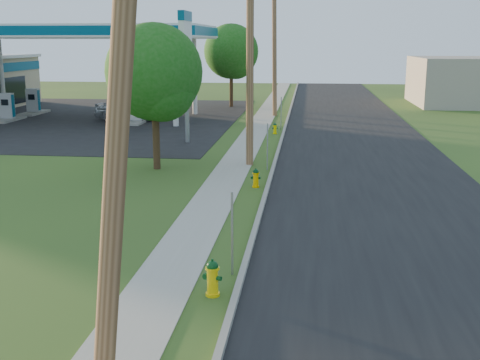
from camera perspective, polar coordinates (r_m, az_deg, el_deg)
name	(u,v)px	position (r m, az deg, el deg)	size (l,w,h in m)	color
road	(387,212)	(19.82, 13.73, -2.95)	(8.00, 120.00, 0.02)	black
curb	(262,206)	(19.69, 2.11, -2.49)	(0.15, 120.00, 0.15)	gray
sidewalk	(209,206)	(19.91, -2.93, -2.50)	(1.50, 120.00, 0.03)	#9C998F
forecourt	(55,118)	(44.99, -17.12, 5.66)	(26.00, 28.00, 0.02)	black
utility_pole_near	(120,82)	(8.33, -11.33, 9.07)	(1.40, 0.32, 9.48)	brown
utility_pole_mid	(250,50)	(26.04, 0.95, 12.18)	(1.40, 0.32, 9.80)	brown
utility_pole_far	(274,49)	(43.99, 3.29, 12.32)	(1.40, 0.32, 9.50)	brown
sign_post_near	(232,234)	(13.92, -0.75, -5.14)	(0.05, 0.04, 2.00)	gray
sign_post_mid	(267,147)	(25.35, 2.62, 3.16)	(0.05, 0.04, 2.00)	gray
sign_post_far	(281,113)	(37.41, 3.91, 6.34)	(0.05, 0.04, 2.00)	gray
gas_canopy	(77,33)	(43.91, -15.18, 13.32)	(18.18, 9.18, 6.40)	silver
fuel_pump_nw	(7,111)	(44.20, -21.20, 6.16)	(1.20, 3.20, 1.90)	gray
fuel_pump_ne	(136,112)	(40.82, -9.86, 6.35)	(1.20, 3.20, 1.90)	gray
fuel_pump_sw	(33,105)	(47.76, -18.99, 6.78)	(1.20, 3.20, 1.90)	gray
fuel_pump_se	(151,106)	(44.65, -8.42, 6.96)	(1.20, 3.20, 1.90)	gray
price_pylon	(185,39)	(32.07, -5.20, 13.15)	(0.34, 2.04, 6.85)	gray
tree_verge	(156,76)	(25.40, -7.97, 9.74)	(4.03, 4.03, 6.11)	#362417
tree_lot	(232,54)	(50.02, -0.74, 11.90)	(4.45, 4.45, 6.75)	#362417
hydrant_near	(212,278)	(13.02, -2.63, -9.25)	(0.43, 0.38, 0.83)	yellow
hydrant_mid	(256,178)	(22.44, 1.51, 0.19)	(0.37, 0.33, 0.73)	#F7B300
hydrant_far	(275,128)	(35.56, 3.33, 4.91)	(0.35, 0.31, 0.67)	#FFE200
car_silver	(129,109)	(42.38, -10.47, 6.66)	(1.87, 4.65, 1.58)	#A9ABAF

